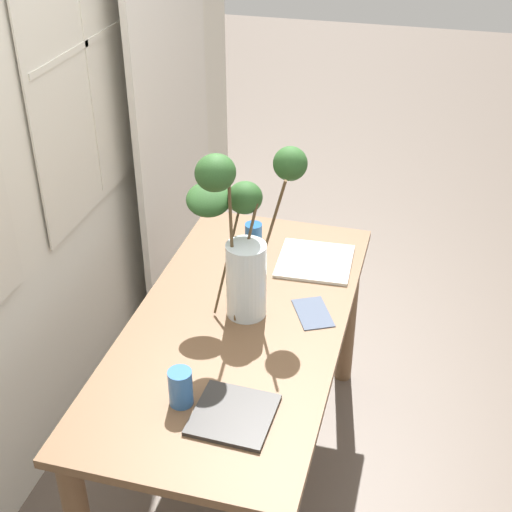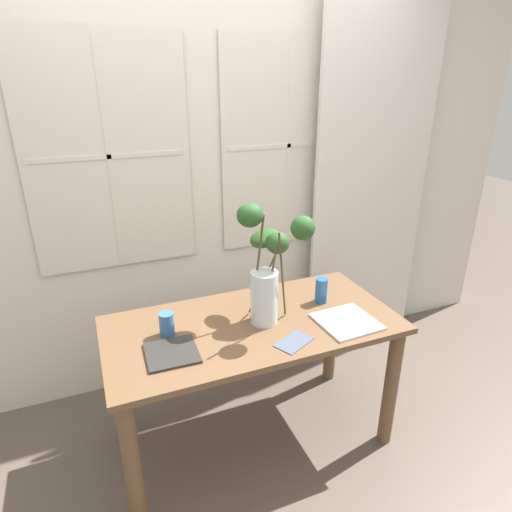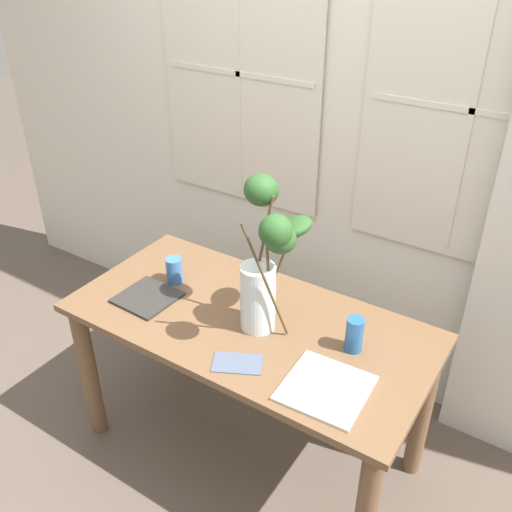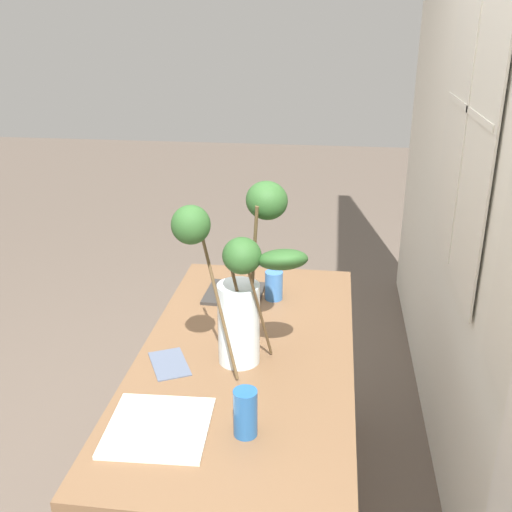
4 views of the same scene
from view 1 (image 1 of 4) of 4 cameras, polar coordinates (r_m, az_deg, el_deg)
ground at (r=2.94m, az=-1.24°, el=-16.77°), size 14.00×14.00×0.00m
curtain_sheer_side at (r=3.34m, az=-6.89°, el=15.70°), size 0.87×0.03×2.57m
dining_table at (r=2.52m, az=-1.40°, el=-7.71°), size 1.45×0.71×0.74m
vase_with_branches at (r=2.34m, az=-1.09°, el=1.59°), size 0.35×0.43×0.61m
drinking_glass_blue_left at (r=2.11m, az=-5.99°, el=-10.31°), size 0.07×0.07×0.12m
drinking_glass_blue_right at (r=2.74m, az=-0.20°, el=1.28°), size 0.07×0.07×0.14m
plate_square_left at (r=2.09m, az=-1.80°, el=-12.43°), size 0.23×0.23×0.01m
plate_square_right at (r=2.74m, az=4.69°, el=-0.41°), size 0.29×0.29×0.01m
napkin_folded at (r=2.47m, az=4.53°, el=-4.52°), size 0.21×0.18×0.00m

